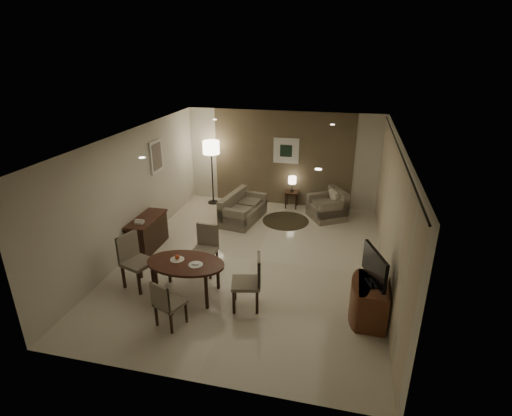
% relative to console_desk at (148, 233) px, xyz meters
% --- Properties ---
extents(room_shell, '(5.50, 7.00, 2.70)m').
position_rel_console_desk_xyz_m(room_shell, '(2.49, 0.40, 0.98)').
color(room_shell, beige).
rests_on(room_shell, ground).
extents(taupe_accent, '(3.96, 0.03, 2.70)m').
position_rel_console_desk_xyz_m(taupe_accent, '(2.49, 3.48, 0.98)').
color(taupe_accent, brown).
rests_on(taupe_accent, wall_back).
extents(curtain_wall, '(0.08, 6.70, 2.58)m').
position_rel_console_desk_xyz_m(curtain_wall, '(5.17, 0.00, 0.95)').
color(curtain_wall, beige).
rests_on(curtain_wall, wall_right).
extents(curtain_rod, '(0.03, 6.80, 0.03)m').
position_rel_console_desk_xyz_m(curtain_rod, '(5.17, 0.00, 2.27)').
color(curtain_rod, black).
rests_on(curtain_rod, wall_right).
extents(art_back_frame, '(0.72, 0.03, 0.72)m').
position_rel_console_desk_xyz_m(art_back_frame, '(2.59, 3.46, 1.23)').
color(art_back_frame, silver).
rests_on(art_back_frame, wall_back).
extents(art_back_canvas, '(0.34, 0.01, 0.34)m').
position_rel_console_desk_xyz_m(art_back_canvas, '(2.59, 3.44, 1.23)').
color(art_back_canvas, black).
rests_on(art_back_canvas, wall_back).
extents(art_left_frame, '(0.03, 0.60, 0.80)m').
position_rel_console_desk_xyz_m(art_left_frame, '(-0.23, 1.20, 1.48)').
color(art_left_frame, silver).
rests_on(art_left_frame, wall_left).
extents(art_left_canvas, '(0.01, 0.46, 0.64)m').
position_rel_console_desk_xyz_m(art_left_canvas, '(-0.21, 1.20, 1.48)').
color(art_left_canvas, gray).
rests_on(art_left_canvas, wall_left).
extents(downlight_nl, '(0.10, 0.10, 0.01)m').
position_rel_console_desk_xyz_m(downlight_nl, '(1.09, -1.80, 2.31)').
color(downlight_nl, white).
rests_on(downlight_nl, ceiling).
extents(downlight_nr, '(0.10, 0.10, 0.01)m').
position_rel_console_desk_xyz_m(downlight_nr, '(3.89, -1.80, 2.31)').
color(downlight_nr, white).
rests_on(downlight_nr, ceiling).
extents(downlight_fl, '(0.10, 0.10, 0.01)m').
position_rel_console_desk_xyz_m(downlight_fl, '(1.09, 1.80, 2.31)').
color(downlight_fl, white).
rests_on(downlight_fl, ceiling).
extents(downlight_fr, '(0.10, 0.10, 0.01)m').
position_rel_console_desk_xyz_m(downlight_fr, '(3.89, 1.80, 2.31)').
color(downlight_fr, white).
rests_on(downlight_fr, ceiling).
extents(console_desk, '(0.48, 1.20, 0.75)m').
position_rel_console_desk_xyz_m(console_desk, '(0.00, 0.00, 0.00)').
color(console_desk, '#482217').
rests_on(console_desk, floor).
extents(telephone, '(0.20, 0.14, 0.09)m').
position_rel_console_desk_xyz_m(telephone, '(0.00, -0.30, 0.43)').
color(telephone, white).
rests_on(telephone, console_desk).
extents(tv_cabinet, '(0.48, 0.90, 0.70)m').
position_rel_console_desk_xyz_m(tv_cabinet, '(4.89, -1.50, -0.03)').
color(tv_cabinet, brown).
rests_on(tv_cabinet, floor).
extents(flat_tv, '(0.36, 0.85, 0.60)m').
position_rel_console_desk_xyz_m(flat_tv, '(4.87, -1.50, 0.65)').
color(flat_tv, black).
rests_on(flat_tv, tv_cabinet).
extents(dining_table, '(1.46, 0.91, 0.68)m').
position_rel_console_desk_xyz_m(dining_table, '(1.58, -1.54, -0.03)').
color(dining_table, '#482217').
rests_on(dining_table, floor).
extents(chair_near, '(0.54, 0.54, 0.86)m').
position_rel_console_desk_xyz_m(chair_near, '(1.65, -2.41, 0.06)').
color(chair_near, gray).
rests_on(chair_near, floor).
extents(chair_far, '(0.50, 0.50, 0.99)m').
position_rel_console_desk_xyz_m(chair_far, '(1.63, -0.72, 0.12)').
color(chair_far, gray).
rests_on(chair_far, floor).
extents(chair_left, '(0.65, 0.65, 1.06)m').
position_rel_console_desk_xyz_m(chair_left, '(0.58, -1.48, 0.15)').
color(chair_left, gray).
rests_on(chair_left, floor).
extents(chair_right, '(0.59, 0.59, 1.00)m').
position_rel_console_desk_xyz_m(chair_right, '(2.74, -1.65, 0.13)').
color(chair_right, gray).
rests_on(chair_right, floor).
extents(plate_a, '(0.26, 0.26, 0.02)m').
position_rel_console_desk_xyz_m(plate_a, '(1.40, -1.49, 0.32)').
color(plate_a, white).
rests_on(plate_a, dining_table).
extents(plate_b, '(0.26, 0.26, 0.02)m').
position_rel_console_desk_xyz_m(plate_b, '(1.80, -1.59, 0.32)').
color(plate_b, white).
rests_on(plate_b, dining_table).
extents(fruit_apple, '(0.09, 0.09, 0.09)m').
position_rel_console_desk_xyz_m(fruit_apple, '(1.40, -1.49, 0.37)').
color(fruit_apple, '#CB4217').
rests_on(fruit_apple, plate_a).
extents(napkin, '(0.12, 0.08, 0.03)m').
position_rel_console_desk_xyz_m(napkin, '(1.80, -1.59, 0.34)').
color(napkin, white).
rests_on(napkin, plate_b).
extents(round_rug, '(1.24, 1.24, 0.01)m').
position_rel_console_desk_xyz_m(round_rug, '(2.82, 2.23, -0.37)').
color(round_rug, '#38311F').
rests_on(round_rug, floor).
extents(sofa, '(1.63, 1.01, 0.72)m').
position_rel_console_desk_xyz_m(sofa, '(1.71, 2.04, -0.02)').
color(sofa, gray).
rests_on(sofa, floor).
extents(armchair, '(1.17, 1.18, 0.78)m').
position_rel_console_desk_xyz_m(armchair, '(3.86, 2.67, 0.02)').
color(armchair, gray).
rests_on(armchair, floor).
extents(side_table, '(0.37, 0.37, 0.47)m').
position_rel_console_desk_xyz_m(side_table, '(2.82, 3.25, -0.14)').
color(side_table, black).
rests_on(side_table, floor).
extents(table_lamp, '(0.22, 0.22, 0.50)m').
position_rel_console_desk_xyz_m(table_lamp, '(2.82, 3.25, 0.35)').
color(table_lamp, '#FFEAC1').
rests_on(table_lamp, side_table).
extents(floor_lamp, '(0.47, 0.47, 1.86)m').
position_rel_console_desk_xyz_m(floor_lamp, '(0.52, 3.04, 0.55)').
color(floor_lamp, '#FFE5B7').
rests_on(floor_lamp, floor).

